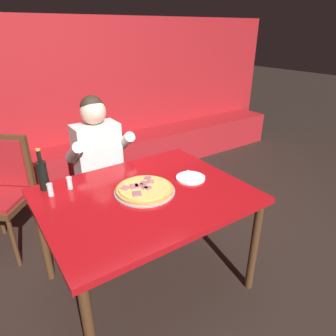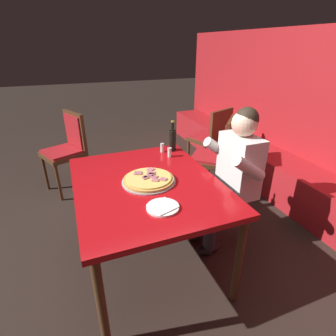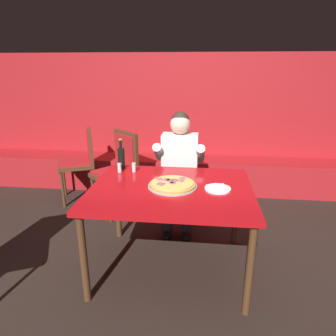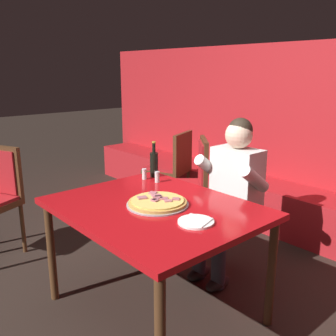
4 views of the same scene
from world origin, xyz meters
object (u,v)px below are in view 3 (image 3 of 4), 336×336
plate_white_paper (218,189)px  dining_chair_near_right (82,158)px  beer_bottle (121,157)px  dining_chair_far_right (119,166)px  main_dining_table (171,196)px  diner_seated_blue_shirt (179,167)px  shaker_black_pepper (134,168)px  pizza (172,184)px  shaker_parmesan (120,168)px

plate_white_paper → dining_chair_near_right: (-1.69, 1.35, -0.21)m
beer_bottle → dining_chair_near_right: beer_bottle is taller
plate_white_paper → dining_chair_far_right: 1.57m
main_dining_table → dining_chair_near_right: bearing=134.4°
diner_seated_blue_shirt → dining_chair_near_right: size_ratio=1.34×
shaker_black_pepper → main_dining_table: bearing=-41.6°
main_dining_table → plate_white_paper: plate_white_paper is taller
main_dining_table → shaker_black_pepper: (-0.38, 0.34, 0.11)m
pizza → dining_chair_near_right: bearing=134.9°
main_dining_table → dining_chair_near_right: size_ratio=1.39×
pizza → beer_bottle: size_ratio=1.38×
shaker_parmesan → dining_chair_near_right: size_ratio=0.09×
pizza → dining_chair_far_right: dining_chair_far_right is taller
diner_seated_blue_shirt → plate_white_paper: bearing=-63.8°
diner_seated_blue_shirt → dining_chair_near_right: diner_seated_blue_shirt is taller
dining_chair_near_right → dining_chair_far_right: (0.57, -0.27, -0.00)m
pizza → plate_white_paper: (0.37, -0.02, -0.01)m
diner_seated_blue_shirt → pizza: bearing=-90.1°
plate_white_paper → beer_bottle: (-0.90, 0.43, 0.10)m
plate_white_paper → diner_seated_blue_shirt: 0.84m
dining_chair_near_right → diner_seated_blue_shirt: bearing=-24.5°
dining_chair_far_right → plate_white_paper: bearing=-44.0°
pizza → beer_bottle: beer_bottle is taller
diner_seated_blue_shirt → dining_chair_far_right: size_ratio=1.30×
shaker_black_pepper → beer_bottle: bearing=148.7°
main_dining_table → plate_white_paper: size_ratio=6.27×
dining_chair_far_right → dining_chair_near_right: bearing=155.0°
shaker_parmesan → shaker_black_pepper: bearing=10.0°
dining_chair_far_right → main_dining_table: bearing=-55.4°
plate_white_paper → beer_bottle: bearing=154.4°
main_dining_table → beer_bottle: 0.70m
pizza → diner_seated_blue_shirt: bearing=89.9°
plate_white_paper → dining_chair_near_right: bearing=141.4°
dining_chair_far_right → shaker_parmesan: bearing=-73.3°
beer_bottle → dining_chair_far_right: size_ratio=0.30×
dining_chair_far_right → shaker_black_pepper: bearing=-64.0°
shaker_black_pepper → diner_seated_blue_shirt: size_ratio=0.07×
diner_seated_blue_shirt → beer_bottle: bearing=-149.5°
plate_white_paper → pizza: bearing=176.5°
main_dining_table → diner_seated_blue_shirt: diner_seated_blue_shirt is taller
dining_chair_near_right → dining_chair_far_right: bearing=-25.0°
dining_chair_near_right → main_dining_table: bearing=-45.6°
diner_seated_blue_shirt → dining_chair_near_right: 1.46m
beer_bottle → dining_chair_far_right: beer_bottle is taller
shaker_parmesan → shaker_black_pepper: size_ratio=1.00×
pizza → dining_chair_near_right: size_ratio=0.43×
beer_bottle → diner_seated_blue_shirt: diner_seated_blue_shirt is taller
pizza → dining_chair_far_right: size_ratio=0.41×
main_dining_table → plate_white_paper: 0.39m
main_dining_table → shaker_parmesan: 0.62m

